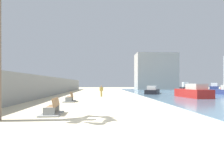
{
  "coord_description": "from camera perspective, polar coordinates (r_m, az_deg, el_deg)",
  "views": [
    {
      "loc": [
        0.23,
        -9.16,
        1.82
      ],
      "look_at": [
        1.62,
        16.76,
        1.74
      ],
      "focal_mm": 29.9,
      "sensor_mm": 36.0,
      "label": 1
    }
  ],
  "objects": [
    {
      "name": "ground_plane",
      "position": [
        27.22,
        -3.55,
        -3.65
      ],
      "size": [
        120.0,
        120.0,
        0.0
      ],
      "primitive_type": "plane",
      "color": "beige"
    },
    {
      "name": "seawall",
      "position": [
        28.24,
        -18.95,
        -0.69
      ],
      "size": [
        0.8,
        64.0,
        2.79
      ],
      "primitive_type": "cube",
      "color": "gray",
      "rests_on": "ground"
    },
    {
      "name": "bench_near",
      "position": [
        11.6,
        -17.8,
        -7.7
      ],
      "size": [
        1.18,
        2.14,
        0.98
      ],
      "color": "gray",
      "rests_on": "ground"
    },
    {
      "name": "bench_far",
      "position": [
        19.12,
        -12.81,
        -4.58
      ],
      "size": [
        1.21,
        2.15,
        0.98
      ],
      "color": "gray",
      "rests_on": "ground"
    },
    {
      "name": "person_walking",
      "position": [
        25.72,
        -3.27,
        -1.92
      ],
      "size": [
        0.52,
        0.24,
        1.53
      ],
      "color": "gold",
      "rests_on": "ground"
    },
    {
      "name": "boat_far_left",
      "position": [
        25.87,
        23.58,
        -2.29
      ],
      "size": [
        2.64,
        5.71,
        1.75
      ],
      "color": "red",
      "rests_on": "water_bay"
    },
    {
      "name": "boat_outer",
      "position": [
        60.26,
        28.77,
        -0.86
      ],
      "size": [
        4.16,
        4.75,
        1.94
      ],
      "color": "navy",
      "rests_on": "water_bay"
    },
    {
      "name": "boat_mid_bay",
      "position": [
        47.27,
        21.35,
        -1.07
      ],
      "size": [
        2.45,
        4.55,
        2.1
      ],
      "color": "black",
      "rests_on": "water_bay"
    },
    {
      "name": "boat_distant",
      "position": [
        33.3,
        12.26,
        -2.03
      ],
      "size": [
        4.08,
        6.34,
        1.35
      ],
      "color": "black",
      "rests_on": "water_bay"
    },
    {
      "name": "harbor_building",
      "position": [
        57.58,
        13.22,
        3.69
      ],
      "size": [
        12.0,
        6.0,
        10.71
      ],
      "primitive_type": "cube",
      "color": "#ADAAA3",
      "rests_on": "ground"
    }
  ]
}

